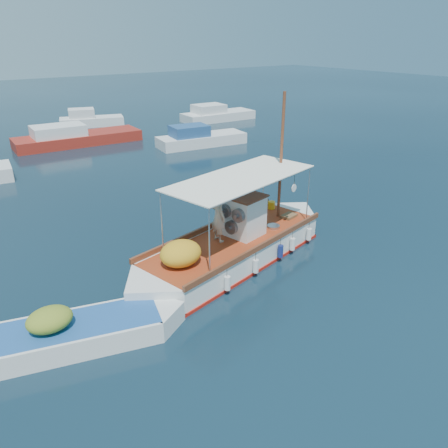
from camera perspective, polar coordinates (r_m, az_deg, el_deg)
ground at (r=16.52m, az=2.84°, el=-5.00°), size 160.00×160.00×0.00m
fishing_caique at (r=16.39m, az=1.22°, el=-3.06°), size 9.83×4.26×6.14m
dinghy at (r=13.05m, az=-18.36°, el=-13.44°), size 5.71×2.73×1.44m
bg_boat_n at (r=36.07m, az=-18.94°, el=10.55°), size 9.51×3.25×1.80m
bg_boat_ne at (r=33.96m, az=-3.26°, el=11.01°), size 7.01×3.03×1.80m
bg_boat_e at (r=44.21m, az=-1.02°, el=14.01°), size 7.35×2.93×1.80m
bg_boat_far_n at (r=43.23m, az=-17.11°, el=12.78°), size 5.96×3.57×1.80m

